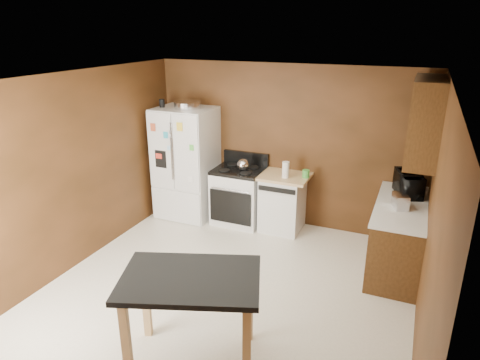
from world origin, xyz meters
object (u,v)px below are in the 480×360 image
Objects in this scene: refrigerator at (186,163)px; gas_range at (239,195)px; pen_cup at (162,103)px; paper_towel at (286,170)px; toaster at (400,201)px; green_canister at (306,174)px; kettle at (243,165)px; dishwasher at (282,202)px; roasting_pan at (187,105)px; island at (191,290)px; microwave at (408,185)px.

gas_range is (0.91, 0.06, -0.44)m from refrigerator.
pen_cup is 2.20m from paper_towel.
toaster is 0.22× the size of gas_range.
refrigerator is (-1.69, 0.00, -0.11)m from paper_towel.
pen_cup is 2.49m from green_canister.
pen_cup is 0.67× the size of kettle.
pen_cup reaches higher than refrigerator.
toaster is (3.67, -0.47, -0.87)m from pen_cup.
dishwasher is (0.63, 0.07, -0.54)m from kettle.
green_canister is 0.11× the size of gas_range.
dishwasher is at bearing 1.94° from gas_range.
pen_cup reaches higher than dishwasher.
kettle is 0.77× the size of toaster.
green_canister is at bearing 2.77° from gas_range.
green_canister is 0.13× the size of dishwasher.
roasting_pan is 2.19× the size of kettle.
paper_towel is 0.95m from gas_range.
pen_cup is 2.43m from dishwasher.
toaster is at bearing -25.99° from green_canister.
toaster is 3.37m from refrigerator.
gas_range is at bearing 105.24° from island.
roasting_pan is 2.10m from dishwasher.
paper_towel is 1.70m from microwave.
kettle is 0.17× the size of gas_range.
toaster is at bearing -20.56° from dishwasher.
pen_cup is 1.60m from kettle.
refrigerator reaches higher than gas_range.
pen_cup is at bearing -167.24° from refrigerator.
microwave is (3.31, -0.04, -0.81)m from roasting_pan.
island is (0.72, -2.93, -0.22)m from kettle.
refrigerator is 3.39m from island.
gas_range reaches higher than island.
roasting_pan reaches higher than kettle.
pen_cup is 0.07× the size of refrigerator.
kettle is 1.61× the size of green_canister.
paper_towel is 0.48× the size of microwave.
roasting_pan is at bearing -176.59° from green_canister.
toaster is at bearing -9.40° from refrigerator.
dishwasher is (-0.06, 0.09, -0.56)m from paper_towel.
green_canister is 1.51m from toaster.
green_canister is (1.90, 0.11, -0.90)m from roasting_pan.
gas_range reaches higher than kettle.
toaster is 1.89m from dishwasher.
pen_cup is at bearing 125.99° from island.
paper_towel is 1.73m from toaster.
pen_cup is at bearing -175.31° from green_canister.
toaster is 0.17× the size of island.
pen_cup reaches higher than green_canister.
microwave is 0.35× the size of island.
gas_range is at bearing -177.23° from green_canister.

